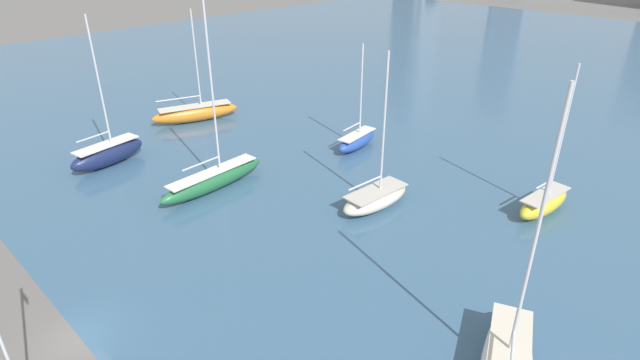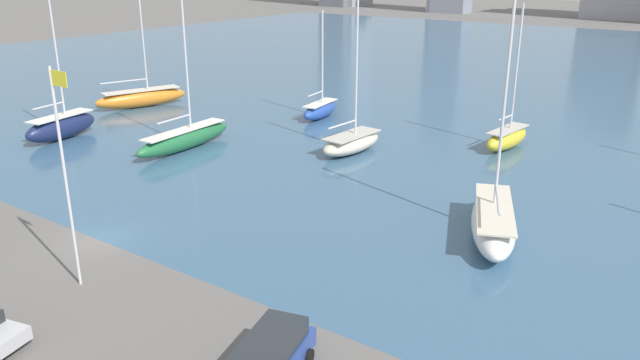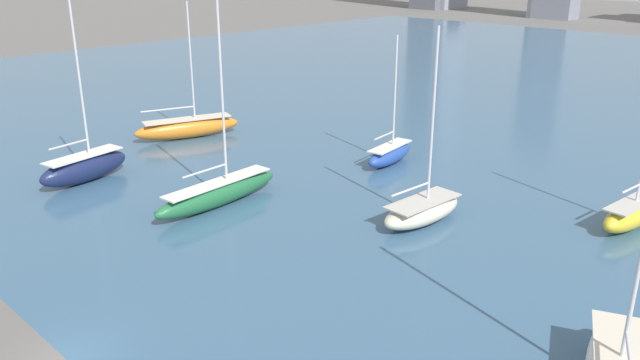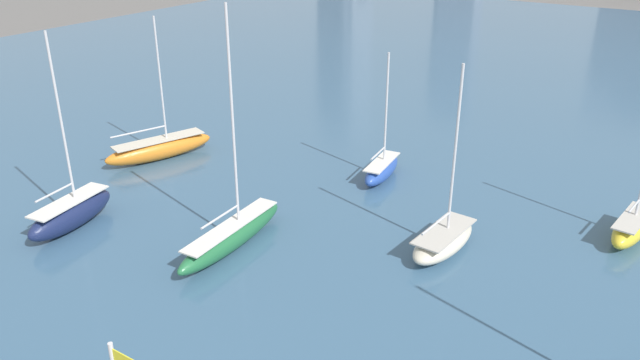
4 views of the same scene
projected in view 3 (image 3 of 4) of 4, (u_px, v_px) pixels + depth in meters
name	position (u px, v px, depth m)	size (l,w,h in m)	color
ground_plane	(67.00, 360.00, 27.25)	(500.00, 500.00, 0.00)	#605E5B
harbor_water	(630.00, 102.00, 74.84)	(180.00, 140.00, 0.00)	#385B7A
sailboat_blue	(390.00, 153.00, 52.55)	(2.54, 6.40, 10.69)	#284CA8
sailboat_cream	(422.00, 210.00, 40.97)	(3.06, 7.05, 12.71)	beige
sailboat_orange	(188.00, 127.00, 60.04)	(5.30, 10.30, 12.74)	orange
sailboat_navy	(85.00, 167.00, 48.39)	(3.25, 7.86, 13.99)	#19234C
sailboat_yellow	(631.00, 213.00, 40.21)	(2.53, 6.51, 12.02)	yellow
sailboat_green	(219.00, 192.00, 43.78)	(2.39, 10.85, 16.15)	#236B3D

